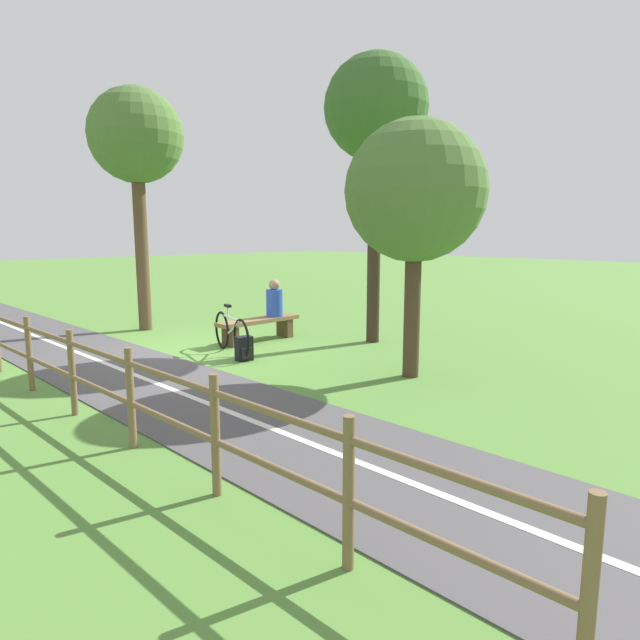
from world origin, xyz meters
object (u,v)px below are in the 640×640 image
at_px(bicycle, 231,333).
at_px(tree_mid_field, 136,139).
at_px(tree_near_bench, 415,193).
at_px(tree_by_path, 376,112).
at_px(bench, 259,325).
at_px(backpack, 244,349).
at_px(person_seated, 274,300).

height_order(bicycle, tree_mid_field, tree_mid_field).
distance_m(tree_near_bench, tree_by_path, 3.25).
xyz_separation_m(bench, tree_by_path, (-1.68, 1.65, 4.21)).
distance_m(backpack, tree_near_bench, 3.94).
relative_size(tree_mid_field, tree_near_bench, 1.38).
height_order(tree_mid_field, tree_near_bench, tree_mid_field).
xyz_separation_m(person_seated, tree_by_path, (-1.25, 1.67, 3.72)).
bearing_deg(tree_by_path, bicycle, -21.10).
distance_m(bench, tree_near_bench, 4.61).
bearing_deg(bicycle, person_seated, 125.92).
bearing_deg(bicycle, tree_by_path, 83.01).
relative_size(person_seated, tree_near_bench, 0.20).
bearing_deg(tree_mid_field, tree_near_bench, 99.64).
bearing_deg(tree_near_bench, backpack, -64.18).
bearing_deg(tree_by_path, tree_mid_field, -58.56).
relative_size(bicycle, tree_mid_field, 0.32).
bearing_deg(tree_near_bench, tree_by_path, -126.20).
distance_m(bicycle, tree_near_bench, 4.25).
xyz_separation_m(bicycle, tree_near_bench, (-1.13, 3.29, 2.44)).
xyz_separation_m(bicycle, backpack, (0.16, 0.63, -0.17)).
bearing_deg(bench, bicycle, 27.08).
bearing_deg(tree_near_bench, bench, -89.23).
distance_m(person_seated, bicycle, 1.68).
height_order(person_seated, tree_by_path, tree_by_path).
bearing_deg(person_seated, tree_by_path, 125.14).
relative_size(bench, tree_mid_field, 0.36).
distance_m(backpack, tree_mid_field, 5.77).
distance_m(tree_mid_field, tree_near_bench, 7.02).
xyz_separation_m(person_seated, tree_near_bench, (0.38, 3.89, 2.00)).
height_order(bicycle, tree_near_bench, tree_near_bench).
relative_size(backpack, tree_by_path, 0.08).
bearing_deg(tree_near_bench, person_seated, -95.60).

